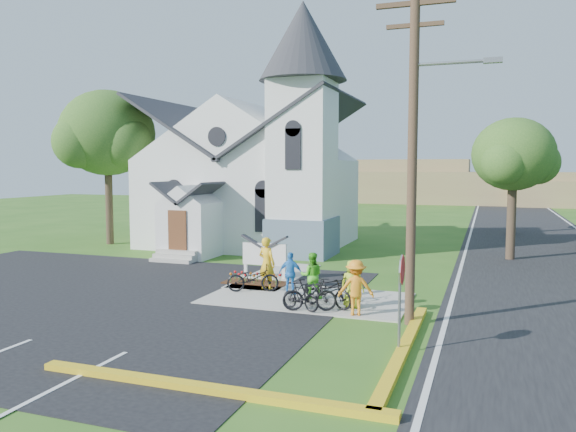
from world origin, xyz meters
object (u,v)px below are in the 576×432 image
at_px(bike_0, 253,278).
at_px(bike_1, 310,295).
at_px(bike_3, 300,296).
at_px(cyclist_1, 312,275).
at_px(bike_2, 330,286).
at_px(church_sign, 265,255).
at_px(cyclist_4, 352,284).
at_px(bike_4, 327,292).
at_px(stop_sign, 401,283).
at_px(cyclist_3, 356,288).
at_px(utility_pole, 415,140).
at_px(cyclist_2, 291,273).
at_px(cyclist_0, 267,263).

bearing_deg(bike_0, bike_1, -147.40).
bearing_deg(bike_3, cyclist_1, 26.93).
distance_m(bike_2, bike_3, 1.73).
xyz_separation_m(church_sign, bike_3, (3.02, -4.40, -0.53)).
distance_m(cyclist_4, bike_4, 0.86).
distance_m(stop_sign, bike_3, 4.87).
bearing_deg(bike_4, cyclist_3, -99.59).
bearing_deg(utility_pole, stop_sign, -88.51).
relative_size(cyclist_1, bike_4, 0.83).
bearing_deg(bike_2, bike_4, -166.24).
distance_m(utility_pole, cyclist_3, 4.83).
bearing_deg(utility_pole, bike_3, 175.16).
relative_size(bike_2, bike_3, 1.31).
bearing_deg(utility_pole, cyclist_3, 169.43).
height_order(bike_1, cyclist_2, cyclist_2).
bearing_deg(utility_pole, bike_1, 174.71).
bearing_deg(utility_pole, cyclist_2, 153.21).
bearing_deg(bike_2, church_sign, 57.06).
bearing_deg(cyclist_4, bike_2, -37.29).
bearing_deg(stop_sign, bike_1, 137.79).
bearing_deg(utility_pole, church_sign, 144.40).
relative_size(cyclist_3, bike_4, 0.89).
height_order(utility_pole, cyclist_0, utility_pole).
bearing_deg(cyclist_4, bike_1, 38.61).
bearing_deg(cyclist_0, stop_sign, 154.01).
height_order(utility_pole, cyclist_2, utility_pole).
bearing_deg(bike_2, cyclist_3, -137.39).
distance_m(stop_sign, bike_0, 7.96).
xyz_separation_m(bike_0, cyclist_2, (1.45, 0.06, 0.26)).
xyz_separation_m(cyclist_1, cyclist_3, (1.94, -1.63, 0.05)).
distance_m(cyclist_1, bike_4, 1.34).
xyz_separation_m(utility_pole, bike_1, (-3.24, 0.30, -4.83)).
relative_size(bike_0, bike_1, 1.09).
height_order(cyclist_0, bike_3, cyclist_0).
distance_m(bike_0, cyclist_3, 4.72).
height_order(bike_1, bike_2, bike_1).
height_order(church_sign, bike_0, church_sign).
bearing_deg(church_sign, bike_1, -52.91).
height_order(cyclist_3, bike_4, cyclist_3).
bearing_deg(bike_1, bike_0, 35.89).
bearing_deg(cyclist_4, cyclist_3, 111.84).
xyz_separation_m(stop_sign, cyclist_4, (-2.13, 3.88, -0.95)).
bearing_deg(cyclist_4, church_sign, -36.34).
relative_size(stop_sign, bike_4, 1.28).
distance_m(church_sign, bike_4, 5.30).
bearing_deg(cyclist_3, utility_pole, 153.63).
distance_m(cyclist_1, bike_1, 1.74).
distance_m(utility_pole, cyclist_4, 5.15).
bearing_deg(cyclist_2, bike_4, 142.03).
bearing_deg(bike_1, bike_3, 70.82).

